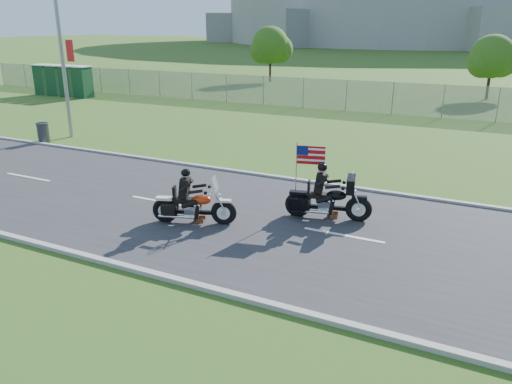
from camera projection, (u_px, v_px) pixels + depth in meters
The scene contains 15 objects.
ground at pixel (215, 213), 14.98m from camera, with size 420.00×420.00×0.00m, color #39571B.
road at pixel (215, 212), 14.98m from camera, with size 120.00×8.00×0.04m, color #28282B.
curb_north at pixel (271, 176), 18.40m from camera, with size 120.00×0.18×0.12m, color #9E9B93.
curb_south at pixel (124, 267), 11.53m from camera, with size 120.00×0.18×0.12m, color #9E9B93.
fence at pixel (303, 93), 33.75m from camera, with size 60.00×0.03×2.00m, color gray.
streetlight at pixel (62, 19), 23.54m from camera, with size 0.90×2.46×10.00m.
porta_toilet_a at pixel (83, 83), 38.35m from camera, with size 1.10×1.10×2.30m, color #133D1E.
porta_toilet_b at pixel (69, 82), 38.94m from camera, with size 1.10×1.10×2.30m, color #133D1E.
porta_toilet_c at pixel (56, 81), 39.53m from camera, with size 1.10×1.10×2.30m, color #133D1E.
porta_toilet_d at pixel (44, 80), 40.13m from camera, with size 1.10×1.10×2.30m, color #133D1E.
tree_fence_near at pixel (493, 59), 36.96m from camera, with size 3.52×3.28×4.75m.
tree_fence_mid at pixel (271, 47), 48.71m from camera, with size 3.96×3.69×5.30m.
motorcycle_lead at pixel (193, 207), 14.00m from camera, with size 2.32×1.14×1.63m.
motorcycle_follow at pixel (328, 201), 14.29m from camera, with size 2.47×1.08×2.09m.
trash_can at pixel (43, 133), 23.73m from camera, with size 0.54×0.54×0.93m, color #37373C.
Camera 1 is at (7.37, -11.98, 5.36)m, focal length 35.00 mm.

